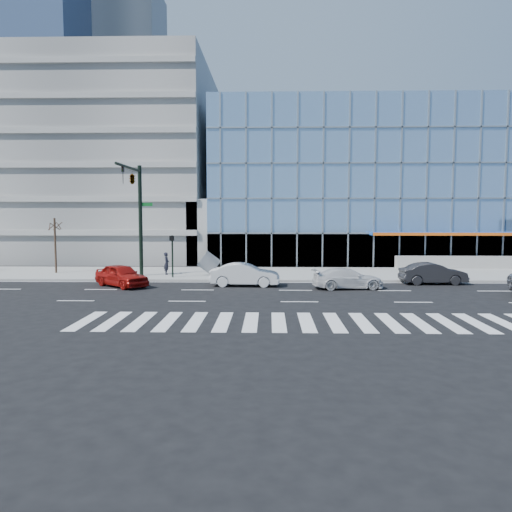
{
  "coord_description": "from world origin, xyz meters",
  "views": [
    {
      "loc": [
        -1.63,
        -30.19,
        4.63
      ],
      "look_at": [
        -2.49,
        3.0,
        1.85
      ],
      "focal_mm": 35.0,
      "sensor_mm": 36.0,
      "label": 1
    }
  ],
  "objects_px": {
    "pedestrian": "(167,263)",
    "dark_sedan": "(433,274)",
    "traffic_signal": "(135,192)",
    "white_sedan": "(245,275)",
    "ped_signal_post": "(172,249)",
    "white_suv": "(348,279)",
    "tilted_panel": "(209,263)",
    "red_sedan": "(121,275)",
    "street_tree_near": "(55,226)"
  },
  "relations": [
    {
      "from": "traffic_signal",
      "to": "tilted_panel",
      "type": "height_order",
      "value": "traffic_signal"
    },
    {
      "from": "red_sedan",
      "to": "white_suv",
      "type": "bearing_deg",
      "value": -51.35
    },
    {
      "from": "ped_signal_post",
      "to": "white_suv",
      "type": "bearing_deg",
      "value": -19.46
    },
    {
      "from": "street_tree_near",
      "to": "dark_sedan",
      "type": "relative_size",
      "value": 0.99
    },
    {
      "from": "street_tree_near",
      "to": "traffic_signal",
      "type": "bearing_deg",
      "value": -22.71
    },
    {
      "from": "traffic_signal",
      "to": "tilted_panel",
      "type": "relative_size",
      "value": 6.15
    },
    {
      "from": "white_sedan",
      "to": "pedestrian",
      "type": "distance_m",
      "value": 7.76
    },
    {
      "from": "traffic_signal",
      "to": "tilted_panel",
      "type": "xyz_separation_m",
      "value": [
        4.96,
        1.69,
        -5.1
      ]
    },
    {
      "from": "white_sedan",
      "to": "red_sedan",
      "type": "height_order",
      "value": "white_sedan"
    },
    {
      "from": "red_sedan",
      "to": "street_tree_near",
      "type": "bearing_deg",
      "value": 88.92
    },
    {
      "from": "white_suv",
      "to": "tilted_panel",
      "type": "xyz_separation_m",
      "value": [
        -9.32,
        5.48,
        0.43
      ]
    },
    {
      "from": "white_suv",
      "to": "pedestrian",
      "type": "distance_m",
      "value": 13.84
    },
    {
      "from": "traffic_signal",
      "to": "pedestrian",
      "type": "xyz_separation_m",
      "value": [
        1.74,
        2.05,
        -5.19
      ]
    },
    {
      "from": "ped_signal_post",
      "to": "white_suv",
      "type": "xyz_separation_m",
      "value": [
        11.79,
        -4.16,
        -1.51
      ]
    },
    {
      "from": "traffic_signal",
      "to": "white_suv",
      "type": "distance_m",
      "value": 15.78
    },
    {
      "from": "ped_signal_post",
      "to": "dark_sedan",
      "type": "relative_size",
      "value": 0.7
    },
    {
      "from": "pedestrian",
      "to": "traffic_signal",
      "type": "bearing_deg",
      "value": 137.78
    },
    {
      "from": "street_tree_near",
      "to": "red_sedan",
      "type": "relative_size",
      "value": 1.0
    },
    {
      "from": "white_suv",
      "to": "dark_sedan",
      "type": "relative_size",
      "value": 1.02
    },
    {
      "from": "traffic_signal",
      "to": "dark_sedan",
      "type": "bearing_deg",
      "value": -4.42
    },
    {
      "from": "white_sedan",
      "to": "red_sedan",
      "type": "xyz_separation_m",
      "value": [
        -7.9,
        -0.49,
        -0.02
      ]
    },
    {
      "from": "white_suv",
      "to": "pedestrian",
      "type": "bearing_deg",
      "value": 58.93
    },
    {
      "from": "ped_signal_post",
      "to": "red_sedan",
      "type": "distance_m",
      "value": 4.68
    },
    {
      "from": "traffic_signal",
      "to": "white_sedan",
      "type": "bearing_deg",
      "value": -19.52
    },
    {
      "from": "street_tree_near",
      "to": "white_suv",
      "type": "distance_m",
      "value": 22.54
    },
    {
      "from": "street_tree_near",
      "to": "dark_sedan",
      "type": "bearing_deg",
      "value": -9.36
    },
    {
      "from": "white_sedan",
      "to": "red_sedan",
      "type": "relative_size",
      "value": 1.06
    },
    {
      "from": "traffic_signal",
      "to": "white_suv",
      "type": "height_order",
      "value": "traffic_signal"
    },
    {
      "from": "traffic_signal",
      "to": "dark_sedan",
      "type": "height_order",
      "value": "traffic_signal"
    },
    {
      "from": "dark_sedan",
      "to": "pedestrian",
      "type": "height_order",
      "value": "pedestrian"
    },
    {
      "from": "red_sedan",
      "to": "tilted_panel",
      "type": "relative_size",
      "value": 3.25
    },
    {
      "from": "white_suv",
      "to": "tilted_panel",
      "type": "height_order",
      "value": "tilted_panel"
    },
    {
      "from": "dark_sedan",
      "to": "pedestrian",
      "type": "distance_m",
      "value": 18.9
    },
    {
      "from": "white_sedan",
      "to": "street_tree_near",
      "type": "bearing_deg",
      "value": 71.29
    },
    {
      "from": "white_suv",
      "to": "white_sedan",
      "type": "bearing_deg",
      "value": 74.91
    },
    {
      "from": "white_sedan",
      "to": "tilted_panel",
      "type": "relative_size",
      "value": 3.45
    },
    {
      "from": "traffic_signal",
      "to": "white_sedan",
      "type": "relative_size",
      "value": 1.79
    },
    {
      "from": "pedestrian",
      "to": "dark_sedan",
      "type": "bearing_deg",
      "value": -102.94
    },
    {
      "from": "white_suv",
      "to": "pedestrian",
      "type": "xyz_separation_m",
      "value": [
        -12.55,
        5.83,
        0.34
      ]
    },
    {
      "from": "street_tree_near",
      "to": "red_sedan",
      "type": "xyz_separation_m",
      "value": [
        6.92,
        -6.19,
        -3.06
      ]
    },
    {
      "from": "white_suv",
      "to": "tilted_panel",
      "type": "bearing_deg",
      "value": 53.43
    },
    {
      "from": "dark_sedan",
      "to": "street_tree_near",
      "type": "bearing_deg",
      "value": 77.94
    },
    {
      "from": "dark_sedan",
      "to": "red_sedan",
      "type": "height_order",
      "value": "red_sedan"
    },
    {
      "from": "white_sedan",
      "to": "traffic_signal",
      "type": "bearing_deg",
      "value": 72.81
    },
    {
      "from": "street_tree_near",
      "to": "white_sedan",
      "type": "distance_m",
      "value": 16.16
    },
    {
      "from": "white_sedan",
      "to": "dark_sedan",
      "type": "relative_size",
      "value": 1.05
    },
    {
      "from": "street_tree_near",
      "to": "pedestrian",
      "type": "height_order",
      "value": "street_tree_near"
    },
    {
      "from": "traffic_signal",
      "to": "white_sedan",
      "type": "xyz_separation_m",
      "value": [
        7.81,
        -2.77,
        -5.43
      ]
    },
    {
      "from": "street_tree_near",
      "to": "red_sedan",
      "type": "height_order",
      "value": "street_tree_near"
    },
    {
      "from": "white_suv",
      "to": "dark_sedan",
      "type": "xyz_separation_m",
      "value": [
        6.0,
        2.22,
        0.07
      ]
    }
  ]
}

